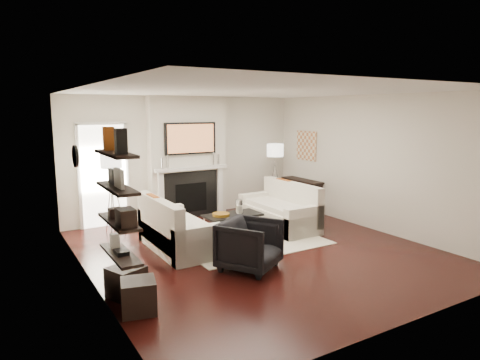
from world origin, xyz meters
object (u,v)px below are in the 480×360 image
lamp_left_shade (111,160)px  loveseat_left_base (178,237)px  loveseat_right_base (279,218)px  ottoman_near (126,282)px  armchair (250,243)px  coffee_table (233,215)px  lamp_right_shade (275,150)px

lamp_left_shade → loveseat_left_base: bearing=-65.1°
loveseat_right_base → ottoman_near: 3.99m
loveseat_left_base → armchair: (0.56, -1.43, 0.21)m
lamp_left_shade → ottoman_near: size_ratio=1.00×
loveseat_right_base → coffee_table: same height
lamp_right_shade → armchair: bearing=-130.9°
coffee_table → lamp_left_shade: 2.55m
loveseat_right_base → lamp_left_shade: lamp_left_shade is taller
loveseat_right_base → armchair: size_ratio=2.17×
coffee_table → armchair: 1.79m
coffee_table → armchair: size_ratio=1.33×
lamp_right_shade → ottoman_near: (-4.52, -3.04, -1.25)m
loveseat_right_base → ottoman_near: bearing=-155.5°
loveseat_right_base → armchair: bearing=-136.6°
loveseat_left_base → lamp_left_shade: lamp_left_shade is taller
armchair → ottoman_near: armchair is taller
loveseat_left_base → lamp_right_shade: (3.19, 1.61, 1.24)m
loveseat_left_base → lamp_right_shade: lamp_right_shade is taller
loveseat_left_base → lamp_right_shade: 3.78m
loveseat_right_base → coffee_table: size_ratio=1.64×
loveseat_left_base → armchair: size_ratio=2.17×
lamp_left_shade → lamp_right_shade: 3.90m
loveseat_right_base → lamp_right_shade: size_ratio=4.50×
loveseat_right_base → armchair: 2.40m
coffee_table → armchair: armchair is taller
lamp_right_shade → ottoman_near: lamp_right_shade is taller
lamp_left_shade → ottoman_near: (-0.62, -2.96, -1.25)m
loveseat_left_base → lamp_left_shade: (-0.71, 1.53, 1.24)m
armchair → loveseat_right_base: bearing=11.5°
armchair → ottoman_near: bearing=148.3°
coffee_table → ottoman_near: (-2.55, -1.67, -0.20)m
lamp_left_shade → lamp_right_shade: same height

